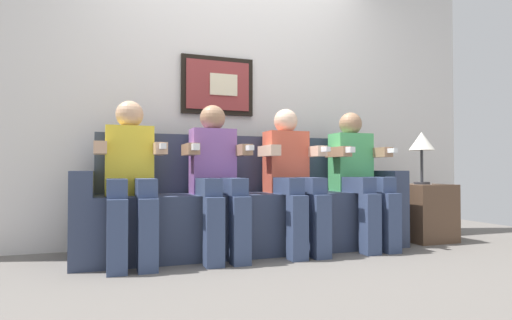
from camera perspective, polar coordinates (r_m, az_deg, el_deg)
The scene contains 10 objects.
ground_plane at distance 3.07m, azimuth 0.98°, elevation -13.10°, with size 6.41×6.41×0.00m, color #66605B.
back_wall_assembly at distance 3.79m, azimuth -3.24°, elevation 8.92°, with size 4.93×0.10×2.60m.
couch at distance 3.33m, azimuth -1.05°, elevation -6.75°, with size 2.53×0.58×0.90m.
person_leftmost at distance 2.98m, azimuth -16.48°, elevation -1.69°, with size 0.46×0.56×1.11m.
person_left_center at distance 3.07m, azimuth -5.30°, elevation -1.72°, with size 0.46×0.56×1.11m.
person_right_center at distance 3.27m, azimuth 4.87°, elevation -1.70°, with size 0.46×0.56×1.11m.
person_rightmost at distance 3.56m, azimuth 13.62°, elevation -1.63°, with size 0.46×0.56×1.11m.
side_table_right at distance 4.07m, azimuth 21.72°, elevation -6.55°, with size 0.40×0.40×0.50m.
table_lamp at distance 4.01m, azimuth 21.30°, elevation 2.07°, with size 0.22×0.22×0.46m.
spare_remote_on_table at distance 4.04m, azimuth 21.70°, elevation -2.89°, with size 0.04×0.13×0.02m, color white.
Camera 1 is at (-1.07, -2.81, 0.63)m, focal length 29.87 mm.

